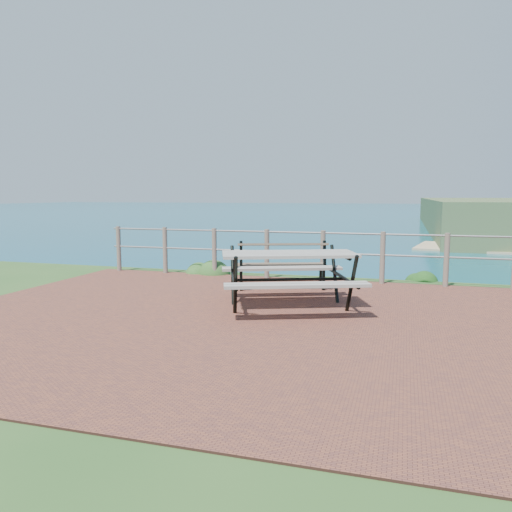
% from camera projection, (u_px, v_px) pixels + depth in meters
% --- Properties ---
extents(ground, '(10.00, 7.00, 0.12)m').
position_uv_depth(ground, '(283.00, 322.00, 6.75)').
color(ground, brown).
rests_on(ground, ground).
extents(ocean, '(1200.00, 1200.00, 0.00)m').
position_uv_depth(ocean, '(402.00, 199.00, 196.96)').
color(ocean, '#136C77').
rests_on(ocean, ground).
extents(safety_railing, '(9.40, 0.10, 1.00)m').
position_uv_depth(safety_railing, '(323.00, 253.00, 9.87)').
color(safety_railing, '#6B5B4C').
rests_on(safety_railing, ground).
extents(picnic_table, '(2.14, 1.62, 0.84)m').
position_uv_depth(picnic_table, '(289.00, 274.00, 7.50)').
color(picnic_table, gray).
rests_on(picnic_table, ground).
extents(park_bench, '(1.64, 0.89, 0.90)m').
position_uv_depth(park_bench, '(282.00, 258.00, 8.99)').
color(park_bench, brown).
rests_on(park_bench, ground).
extents(shrub_lip_west, '(0.75, 0.75, 0.49)m').
position_uv_depth(shrub_lip_west, '(208.00, 273.00, 10.97)').
color(shrub_lip_west, '#1F5221').
rests_on(shrub_lip_west, ground).
extents(shrub_lip_east, '(0.66, 0.66, 0.36)m').
position_uv_depth(shrub_lip_east, '(427.00, 279.00, 10.26)').
color(shrub_lip_east, '#1A3E13').
rests_on(shrub_lip_east, ground).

